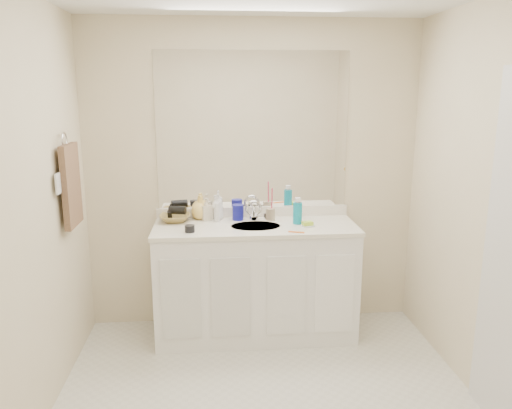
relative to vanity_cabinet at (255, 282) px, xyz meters
name	(u,v)px	position (x,y,z in m)	size (l,w,h in m)	color
wall_back	(253,177)	(0.00, 0.28, 0.77)	(2.60, 0.02, 2.40)	beige
wall_front	(323,333)	(0.00, -2.33, 0.77)	(2.60, 0.02, 2.40)	beige
wall_left	(20,223)	(-1.30, -1.02, 0.77)	(0.02, 2.60, 2.40)	beige
wall_right	(503,213)	(1.30, -1.02, 0.77)	(0.02, 2.60, 2.40)	beige
vanity_cabinet	(255,282)	(0.00, 0.00, 0.00)	(1.50, 0.55, 0.85)	white
countertop	(255,227)	(0.00, 0.00, 0.44)	(1.52, 0.57, 0.03)	white
backsplash	(253,212)	(0.00, 0.26, 0.50)	(1.52, 0.03, 0.08)	white
sink_basin	(256,227)	(0.00, -0.02, 0.44)	(0.37, 0.37, 0.02)	beige
faucet	(254,213)	(0.00, 0.16, 0.51)	(0.02, 0.02, 0.11)	silver
mirror	(253,131)	(0.00, 0.27, 1.14)	(1.48, 0.01, 1.20)	white
blue_mug	(238,212)	(-0.12, 0.17, 0.52)	(0.09, 0.09, 0.12)	#151690
tan_cup	(271,214)	(0.13, 0.14, 0.50)	(0.07, 0.07, 0.09)	tan
toothbrush	(272,201)	(0.14, 0.14, 0.60)	(0.01, 0.01, 0.21)	#E43C60
mouthwash_bottle	(297,213)	(0.32, 0.02, 0.54)	(0.07, 0.07, 0.16)	#0E8EAD
soap_dish	(307,226)	(0.38, -0.07, 0.46)	(0.09, 0.07, 0.01)	silver
green_soap	(307,223)	(0.38, -0.07, 0.48)	(0.08, 0.05, 0.03)	#ABD433
orange_comb	(296,232)	(0.27, -0.22, 0.46)	(0.11, 0.02, 0.00)	#DE5B17
dark_jar	(190,229)	(-0.48, -0.15, 0.48)	(0.07, 0.07, 0.05)	black
extra_white_bottle	(217,212)	(-0.29, 0.13, 0.53)	(0.05, 0.05, 0.15)	white
soap_bottle_white	(218,206)	(-0.27, 0.21, 0.56)	(0.08, 0.08, 0.20)	white
soap_bottle_cream	(206,209)	(-0.37, 0.19, 0.54)	(0.08, 0.08, 0.17)	beige
soap_bottle_yellow	(200,207)	(-0.42, 0.22, 0.55)	(0.15, 0.15, 0.19)	#FACF61
wicker_basket	(175,218)	(-0.61, 0.15, 0.48)	(0.23, 0.23, 0.06)	olive
hair_dryer	(177,210)	(-0.59, 0.15, 0.54)	(0.06, 0.06, 0.13)	black
towel_ring	(64,140)	(-1.27, -0.25, 1.12)	(0.11, 0.11, 0.01)	silver
hand_towel	(71,185)	(-1.25, -0.25, 0.82)	(0.04, 0.32, 0.55)	#4A3628
switch_plate	(58,184)	(-1.27, -0.45, 0.88)	(0.01, 0.09, 0.13)	white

